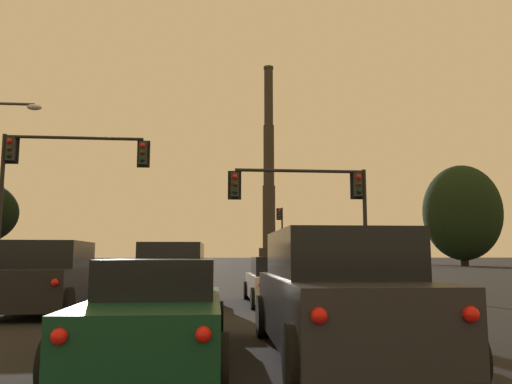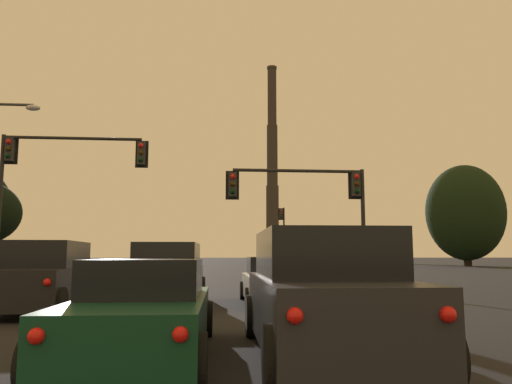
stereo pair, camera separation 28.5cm
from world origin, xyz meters
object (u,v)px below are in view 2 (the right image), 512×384
object	(u,v)px
sedan_center_lane_second	(144,311)
suv_right_lane_second	(323,295)
suv_left_lane_front	(43,277)
traffic_light_overhead_right	(316,196)
traffic_light_overhead_left	(50,170)
hatchback_right_lane_front	(273,282)
suv_center_lane_front	(168,275)
smokestack	(272,182)
traffic_light_far_right	(283,229)

from	to	relation	value
sedan_center_lane_second	suv_right_lane_second	world-z (taller)	suv_right_lane_second
suv_left_lane_front	traffic_light_overhead_right	world-z (taller)	traffic_light_overhead_right
traffic_light_overhead_left	hatchback_right_lane_front	bearing A→B (deg)	-37.30
suv_center_lane_front	smokestack	bearing A→B (deg)	83.43
suv_left_lane_front	traffic_light_far_right	bearing A→B (deg)	70.73
suv_left_lane_front	traffic_light_overhead_right	size ratio (longest dim) A/B	0.81
traffic_light_far_right	traffic_light_overhead_left	world-z (taller)	traffic_light_overhead_left
suv_right_lane_second	traffic_light_overhead_left	bearing A→B (deg)	121.50
traffic_light_far_right	traffic_light_overhead_left	distance (m)	33.05
traffic_light_overhead_right	traffic_light_far_right	size ratio (longest dim) A/B	0.95
hatchback_right_lane_front	suv_left_lane_front	xyz separation A→B (m)	(-6.37, -1.61, 0.23)
traffic_light_overhead_right	traffic_light_overhead_left	distance (m)	11.77
suv_center_lane_front	traffic_light_far_right	distance (m)	37.81
traffic_light_overhead_right	suv_center_lane_front	bearing A→B (deg)	-135.82
suv_right_lane_second	suv_center_lane_front	bearing A→B (deg)	111.41
hatchback_right_lane_front	sedan_center_lane_second	world-z (taller)	hatchback_right_lane_front
suv_right_lane_second	traffic_light_overhead_left	size ratio (longest dim) A/B	0.73
suv_center_lane_front	smokestack	world-z (taller)	smokestack
suv_left_lane_front	sedan_center_lane_second	size ratio (longest dim) A/B	1.05
suv_center_lane_front	smokestack	distance (m)	135.99
traffic_light_overhead_right	smokestack	size ratio (longest dim) A/B	0.10
hatchback_right_lane_front	traffic_light_far_right	bearing A→B (deg)	82.13
suv_center_lane_front	hatchback_right_lane_front	bearing A→B (deg)	2.75
smokestack	traffic_light_overhead_right	bearing A→B (deg)	-96.00
suv_left_lane_front	smokestack	distance (m)	137.97
sedan_center_lane_second	traffic_light_overhead_right	size ratio (longest dim) A/B	0.77
sedan_center_lane_second	traffic_light_far_right	size ratio (longest dim) A/B	0.73
traffic_light_far_right	traffic_light_overhead_right	bearing A→B (deg)	-95.40
hatchback_right_lane_front	smokestack	size ratio (longest dim) A/B	0.07
traffic_light_overhead_left	smokestack	size ratio (longest dim) A/B	0.11
suv_left_lane_front	traffic_light_overhead_left	size ratio (longest dim) A/B	0.73
hatchback_right_lane_front	traffic_light_overhead_left	distance (m)	12.31
suv_right_lane_second	traffic_light_overhead_left	world-z (taller)	traffic_light_overhead_left
traffic_light_overhead_right	hatchback_right_lane_front	bearing A→B (deg)	-114.58
hatchback_right_lane_front	suv_right_lane_second	size ratio (longest dim) A/B	0.84
suv_left_lane_front	sedan_center_lane_second	world-z (taller)	suv_left_lane_front
traffic_light_overhead_right	traffic_light_far_right	bearing A→B (deg)	84.60
suv_right_lane_second	smokestack	distance (m)	143.48
suv_center_lane_front	suv_right_lane_second	bearing A→B (deg)	-67.94
traffic_light_overhead_right	sedan_center_lane_second	bearing A→B (deg)	-112.03
sedan_center_lane_second	traffic_light_overhead_right	xyz separation A→B (m)	(5.41, 13.38, 3.35)
suv_left_lane_front	suv_right_lane_second	xyz separation A→B (m)	(6.14, -6.49, 0.00)
hatchback_right_lane_front	traffic_light_overhead_right	distance (m)	6.95
suv_right_lane_second	traffic_light_overhead_right	size ratio (longest dim) A/B	0.80
suv_right_lane_second	smokestack	world-z (taller)	smokestack
suv_center_lane_front	traffic_light_far_right	bearing A→B (deg)	78.29
suv_center_lane_front	suv_right_lane_second	distance (m)	8.58
hatchback_right_lane_front	traffic_light_far_right	distance (m)	37.16
smokestack	hatchback_right_lane_front	bearing A→B (deg)	-96.84
hatchback_right_lane_front	sedan_center_lane_second	distance (m)	8.36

